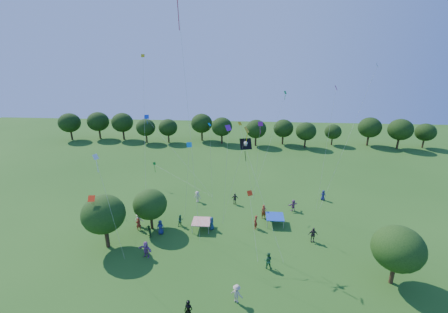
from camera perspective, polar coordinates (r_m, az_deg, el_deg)
near_tree_west at (r=35.17m, az=-21.96°, el=-10.15°), size 4.61×4.61×6.19m
near_tree_north at (r=37.34m, az=-13.91°, el=-8.82°), size 4.04×4.04×5.15m
near_tree_east at (r=32.26m, az=30.23°, el=-14.91°), size 4.55×4.55×5.87m
treeline at (r=70.70m, az=1.23°, el=5.73°), size 88.01×8.77×6.77m
tent_red_stripe at (r=37.39m, az=-4.32°, el=-12.26°), size 2.20×2.20×1.10m
tent_blue at (r=38.82m, az=9.67°, el=-11.22°), size 2.20×2.20×1.10m
man_in_black at (r=27.05m, az=-6.78°, el=-27.19°), size 0.81×0.60×1.94m
crowd_person_0 at (r=37.28m, az=-12.02°, el=-13.03°), size 0.90×0.51×1.78m
crowd_person_1 at (r=38.70m, az=-15.99°, el=-12.28°), size 0.70×0.61×1.57m
crowd_person_2 at (r=31.90m, az=8.36°, el=-18.99°), size 0.91×0.54×1.78m
crowd_person_3 at (r=28.35m, az=2.42°, el=-24.64°), size 1.26×0.96×1.75m
crowd_person_4 at (r=43.00m, az=2.10°, el=-8.04°), size 1.03×0.53×1.69m
crowd_person_5 at (r=33.97m, az=-14.65°, el=-16.74°), size 1.82×1.20×1.83m
crowd_person_6 at (r=37.38m, az=-2.36°, el=-12.60°), size 0.72×0.92×1.66m
crowd_person_7 at (r=37.69m, az=6.03°, el=-12.31°), size 0.66×0.78×1.77m
crowd_person_8 at (r=37.06m, az=-14.11°, el=-13.70°), size 0.69×0.83×1.49m
crowd_person_9 at (r=43.79m, az=-5.09°, el=-7.61°), size 1.18×0.80×1.66m
crowd_person_10 at (r=36.60m, az=16.57°, el=-14.10°), size 1.07×0.50×1.81m
crowd_person_11 at (r=42.40m, az=13.04°, el=-9.04°), size 1.59×1.24×1.63m
crowd_person_12 at (r=46.45m, az=18.36°, el=-7.02°), size 0.85×0.62×1.55m
crowd_person_13 at (r=39.87m, az=7.59°, el=-10.39°), size 0.80×0.62×1.89m
crowd_person_14 at (r=38.42m, az=-8.27°, el=-11.96°), size 0.84×0.80×1.53m
crowd_person_15 at (r=39.53m, az=-15.91°, el=-11.46°), size 1.12×0.53×1.69m
pirate_kite at (r=30.73m, az=4.28°, el=2.04°), size 4.64×5.64×10.85m
red_high_kite at (r=30.37m, az=-7.90°, el=19.07°), size 2.27×3.38×24.86m
small_kite_0 at (r=35.92m, az=19.70°, el=6.75°), size 0.45×2.04×15.90m
small_kite_1 at (r=30.46m, az=3.59°, el=2.00°), size 2.90×2.41×12.29m
small_kite_2 at (r=38.95m, az=-15.00°, el=9.21°), size 1.25×6.80×19.04m
small_kite_3 at (r=47.08m, az=-11.13°, el=-2.71°), size 9.96×5.66×2.90m
small_kite_4 at (r=45.28m, az=-12.58°, el=4.88°), size 10.78×5.48×10.47m
small_kite_5 at (r=31.51m, az=0.65°, el=2.11°), size 0.99×1.22×12.16m
small_kite_6 at (r=29.27m, az=-22.33°, el=-3.73°), size 1.83×0.63×10.71m
small_kite_7 at (r=36.49m, az=-2.60°, el=1.62°), size 0.39×2.21×11.42m
small_kite_8 at (r=33.96m, az=-23.31°, el=-7.89°), size 2.16×4.45×5.43m
small_kite_9 at (r=30.63m, az=5.12°, el=-8.65°), size 1.26×3.62×5.95m
small_kite_10 at (r=40.63m, az=3.53°, el=3.55°), size 2.44×2.27×10.41m
small_kite_11 at (r=40.90m, az=10.08°, el=6.95°), size 4.20×3.33×14.45m
small_kite_12 at (r=31.97m, az=-6.81°, el=-0.86°), size 1.73×2.73×10.51m
small_kite_13 at (r=36.62m, az=6.72°, el=3.31°), size 0.69×2.84×11.51m
small_kite_14 at (r=36.88m, az=24.30°, el=7.86°), size 3.90×1.97×18.18m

